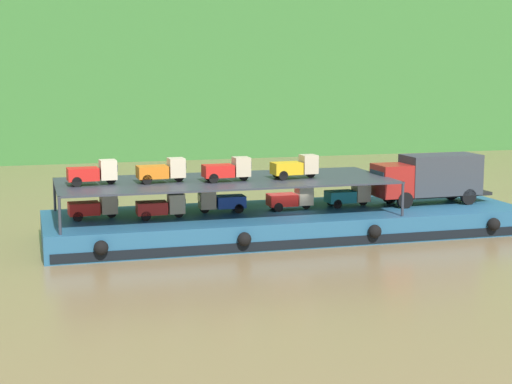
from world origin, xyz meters
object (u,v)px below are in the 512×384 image
Objects in this scene: mini_truck_lower_stern at (94,207)px; mini_truck_upper_bow at (295,167)px; mini_truck_lower_aft at (162,206)px; mini_truck_lower_mid at (221,201)px; mini_truck_upper_stern at (93,173)px; cargo_barge at (287,223)px; mini_truck_upper_mid at (162,171)px; covered_lorry at (429,177)px; mini_truck_lower_fore at (291,198)px; mini_truck_upper_fore at (227,169)px; mini_truck_lower_bow at (349,195)px.

mini_truck_upper_bow reaches higher than mini_truck_lower_stern.
mini_truck_lower_aft is 3.81m from mini_truck_lower_mid.
mini_truck_upper_stern reaches higher than mini_truck_lower_stern.
mini_truck_upper_bow is at bearing -56.90° from cargo_barge.
mini_truck_upper_mid is at bearing 73.72° from mini_truck_lower_aft.
mini_truck_lower_aft is (-17.02, -0.31, -1.00)m from covered_lorry.
mini_truck_upper_stern reaches higher than mini_truck_lower_fore.
cargo_barge is 9.66m from covered_lorry.
mini_truck_lower_bow is at bearing 6.93° from mini_truck_upper_fore.
mini_truck_lower_aft and mini_truck_lower_bow have the same top height.
cargo_barge is at bearing 0.26° from mini_truck_upper_mid.
mini_truck_upper_mid reaches higher than covered_lorry.
mini_truck_upper_bow is at bearing -87.12° from mini_truck_lower_fore.
mini_truck_lower_stern is 4.37m from mini_truck_upper_mid.
mini_truck_lower_stern is at bearing 173.30° from mini_truck_upper_mid.
mini_truck_upper_bow is (11.74, -0.94, 2.00)m from mini_truck_lower_stern.
mini_truck_lower_aft is 4.28m from mini_truck_upper_stern.
covered_lorry is at bearing -1.65° from mini_truck_lower_stern.
mini_truck_upper_stern is at bearing -91.61° from mini_truck_lower_stern.
mini_truck_upper_bow is at bearing -12.48° from mini_truck_lower_mid.
mini_truck_lower_bow is at bearing 2.72° from mini_truck_lower_fore.
mini_truck_upper_mid is at bearing 171.41° from mini_truck_upper_fore.
mini_truck_upper_fore reaches higher than covered_lorry.
mini_truck_lower_mid reaches higher than cargo_barge.
mini_truck_lower_aft is (-7.68, -0.49, 1.44)m from cargo_barge.
mini_truck_upper_mid is at bearing 179.51° from covered_lorry.
covered_lorry is at bearing -2.65° from mini_truck_lower_mid.
mini_truck_lower_mid is 4.12m from mini_truck_upper_mid.
covered_lorry reaches higher than mini_truck_lower_stern.
cargo_barge is 4.26m from mini_truck_lower_mid.
mini_truck_lower_bow is at bearing 4.16° from mini_truck_lower_aft.
mini_truck_upper_stern reaches higher than mini_truck_lower_aft.
mini_truck_upper_mid is (-11.68, -0.41, 2.00)m from mini_truck_lower_bow.
cargo_barge is at bearing 3.63° from mini_truck_lower_aft.
mini_truck_upper_stern is at bearing -178.99° from mini_truck_lower_bow.
mini_truck_lower_mid is at bearing 14.05° from mini_truck_lower_aft.
mini_truck_lower_aft is at bearing -178.96° from covered_lorry.
mini_truck_upper_bow reaches higher than mini_truck_lower_aft.
mini_truck_upper_fore is at bearing -7.63° from mini_truck_lower_stern.
mini_truck_lower_bow is at bearing 1.01° from mini_truck_upper_stern.
mini_truck_lower_bow is at bearing 13.20° from mini_truck_upper_bow.
mini_truck_lower_fore is at bearing -3.31° from mini_truck_lower_mid.
mini_truck_lower_fore is 11.88m from mini_truck_upper_stern.
covered_lorry reaches higher than mini_truck_lower_aft.
mini_truck_upper_fore is (-7.96, -0.97, 2.00)m from mini_truck_lower_bow.
covered_lorry is 2.86× the size of mini_truck_lower_bow.
mini_truck_upper_bow is at bearing -4.56° from mini_truck_lower_stern.
mini_truck_upper_fore is at bearing -5.23° from mini_truck_upper_stern.
mini_truck_upper_mid is (3.87, -0.13, 0.00)m from mini_truck_upper_stern.
mini_truck_lower_stern is 15.53m from mini_truck_lower_bow.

